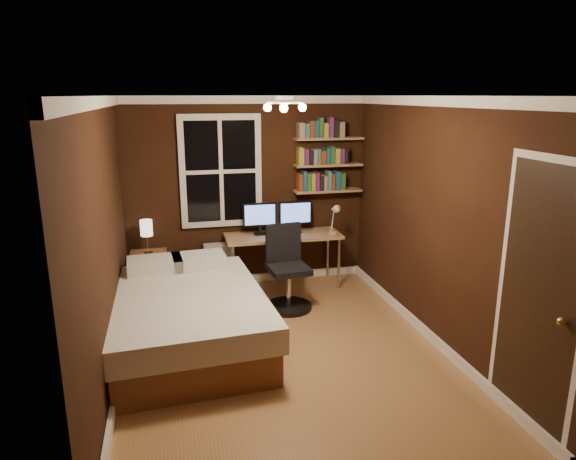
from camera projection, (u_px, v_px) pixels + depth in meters
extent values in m
plane|color=olive|center=(283.00, 352.00, 5.17)|extent=(4.20, 4.20, 0.00)
cube|color=black|center=(248.00, 192.00, 6.83)|extent=(3.20, 0.04, 2.50)
cube|color=black|center=(105.00, 243.00, 4.50)|extent=(0.04, 4.20, 2.50)
cube|color=black|center=(436.00, 223.00, 5.21)|extent=(0.04, 4.20, 2.50)
cube|color=white|center=(282.00, 96.00, 4.54)|extent=(3.20, 4.20, 0.02)
cube|color=white|center=(221.00, 171.00, 6.64)|extent=(1.06, 0.06, 1.46)
sphere|color=gold|center=(561.00, 321.00, 3.52)|extent=(0.06, 0.06, 0.06)
cube|color=#AC7E53|center=(328.00, 191.00, 6.96)|extent=(0.92, 0.22, 0.03)
cube|color=#AC7E53|center=(328.00, 165.00, 6.87)|extent=(0.92, 0.22, 0.03)
cube|color=#AC7E53|center=(329.00, 139.00, 6.78)|extent=(0.92, 0.22, 0.03)
cube|color=brown|center=(187.00, 332.00, 5.24)|extent=(1.58, 2.16, 0.33)
cube|color=silver|center=(186.00, 305.00, 5.17)|extent=(1.67, 2.22, 0.25)
cube|color=silver|center=(155.00, 265.00, 5.79)|extent=(0.62, 0.45, 0.14)
cube|color=silver|center=(199.00, 261.00, 5.93)|extent=(0.62, 0.45, 0.14)
cube|color=brown|center=(150.00, 275.00, 6.55)|extent=(0.46, 0.46, 0.57)
cube|color=beige|center=(219.00, 265.00, 6.88)|extent=(0.40, 0.14, 0.60)
cube|color=#AC7E53|center=(283.00, 236.00, 6.77)|extent=(1.52, 0.57, 0.04)
cylinder|color=beige|center=(234.00, 272.00, 6.48)|extent=(0.04, 0.04, 0.68)
cylinder|color=beige|center=(339.00, 264.00, 6.79)|extent=(0.04, 0.04, 0.68)
cylinder|color=beige|center=(229.00, 260.00, 6.94)|extent=(0.04, 0.04, 0.68)
cylinder|color=beige|center=(328.00, 253.00, 7.25)|extent=(0.04, 0.04, 0.68)
cylinder|color=black|center=(289.00, 307.00, 6.21)|extent=(0.56, 0.56, 0.05)
cylinder|color=silver|center=(289.00, 289.00, 6.15)|extent=(0.06, 0.06, 0.42)
cube|color=black|center=(289.00, 269.00, 6.09)|extent=(0.50, 0.50, 0.07)
cube|color=black|center=(283.00, 243.00, 6.21)|extent=(0.44, 0.09, 0.48)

